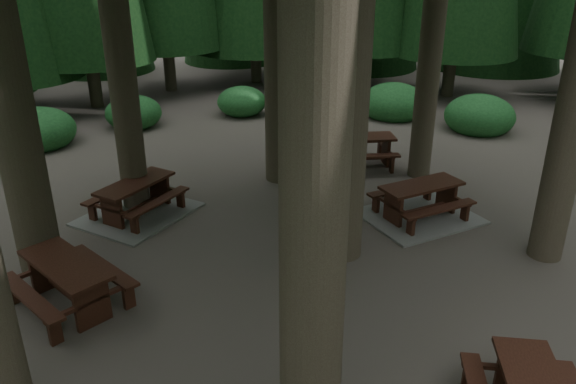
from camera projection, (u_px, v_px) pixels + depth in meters
ground at (318, 269)px, 11.06m from camera, size 80.00×80.00×0.00m
picnic_table_a at (420, 206)px, 13.05m from camera, size 2.85×2.51×0.85m
picnic_table_b at (67, 277)px, 9.71m from camera, size 1.89×2.22×0.87m
picnic_table_c at (137, 204)px, 13.17m from camera, size 3.07×2.83×0.84m
picnic_table_d at (359, 146)px, 16.12m from camera, size 2.58×2.46×0.88m
shrub_ring at (320, 227)px, 11.84m from camera, size 23.86×24.64×1.49m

